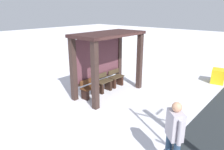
{
  "coord_description": "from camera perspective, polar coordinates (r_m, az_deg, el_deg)",
  "views": [
    {
      "loc": [
        -6.0,
        -5.37,
        3.38
      ],
      "look_at": [
        -0.32,
        -0.45,
        0.97
      ],
      "focal_mm": 33.04,
      "sensor_mm": 36.0,
      "label": 1
    }
  ],
  "objects": [
    {
      "name": "grit_bin",
      "position": [
        11.06,
        27.27,
        -0.26
      ],
      "size": [
        0.8,
        0.69,
        0.67
      ],
      "primitive_type": "cube",
      "rotation": [
        0.0,
        0.0,
        0.2
      ],
      "color": "yellow",
      "rests_on": "ground"
    },
    {
      "name": "bench_center_inside",
      "position": [
        8.81,
        -2.29,
        -2.58
      ],
      "size": [
        0.72,
        0.42,
        0.77
      ],
      "color": "#423623",
      "rests_on": "ground"
    },
    {
      "name": "bus_shelter",
      "position": [
        8.32,
        -1.74,
        6.73
      ],
      "size": [
        3.01,
        1.46,
        2.52
      ],
      "color": "#352520",
      "rests_on": "ground"
    },
    {
      "name": "bench_right_inside",
      "position": [
        9.38,
        1.14,
        -1.24
      ],
      "size": [
        0.72,
        0.38,
        0.77
      ],
      "color": "#433423",
      "rests_on": "ground"
    },
    {
      "name": "person_walking",
      "position": [
        4.69,
        16.88,
        -14.65
      ],
      "size": [
        0.48,
        0.5,
        1.59
      ],
      "color": "#BAB4C0",
      "rests_on": "ground"
    },
    {
      "name": "ground_plane",
      "position": [
        8.74,
        -0.84,
        -5.0
      ],
      "size": [
        60.0,
        60.0,
        0.0
      ],
      "primitive_type": "plane",
      "color": "silver"
    },
    {
      "name": "bench_left_inside",
      "position": [
        8.28,
        -6.19,
        -4.21
      ],
      "size": [
        0.72,
        0.4,
        0.72
      ],
      "color": "#4F2C17",
      "rests_on": "ground"
    }
  ]
}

